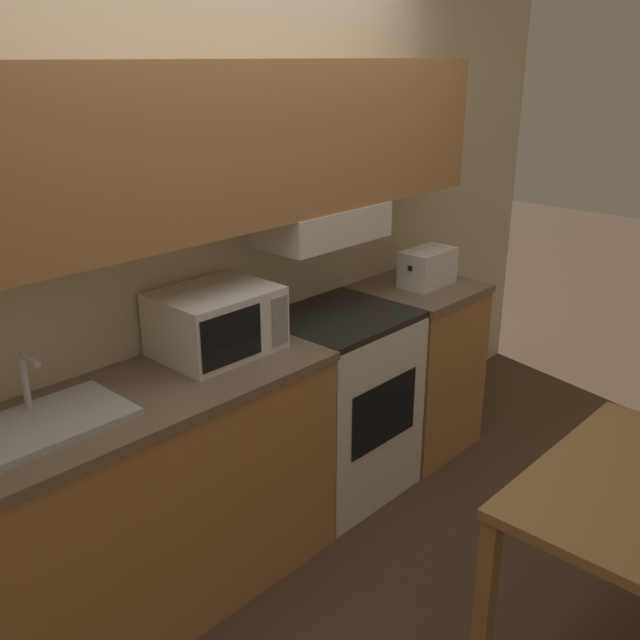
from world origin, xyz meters
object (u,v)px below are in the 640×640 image
at_px(toaster, 428,267).
at_px(sink_basin, 47,421).
at_px(stove_range, 339,404).
at_px(microwave, 216,321).

bearing_deg(toaster, sink_basin, 179.32).
distance_m(stove_range, microwave, 0.90).
xyz_separation_m(microwave, toaster, (1.33, -0.11, -0.03)).
bearing_deg(toaster, microwave, 175.42).
xyz_separation_m(stove_range, sink_basin, (-1.45, -0.00, 0.48)).
bearing_deg(microwave, toaster, -4.58).
xyz_separation_m(microwave, sink_basin, (-0.78, -0.08, -0.11)).
height_order(toaster, sink_basin, sink_basin).
height_order(microwave, sink_basin, microwave).
distance_m(stove_range, toaster, 0.87).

